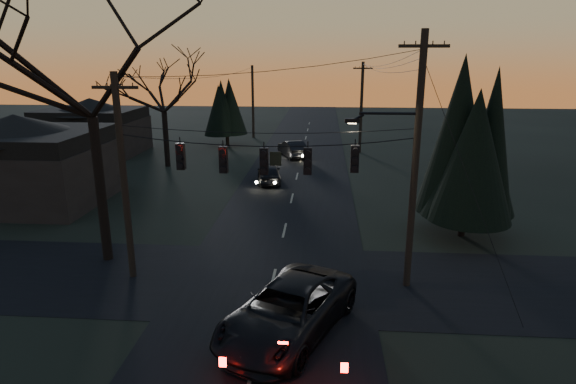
# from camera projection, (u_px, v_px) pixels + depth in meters

# --- Properties ---
(main_road) EXTENTS (8.00, 120.00, 0.02)m
(main_road) POSITION_uv_depth(u_px,v_px,m) (290.00, 208.00, 29.68)
(main_road) COLOR black
(main_road) RESTS_ON ground
(cross_road) EXTENTS (60.00, 7.00, 0.02)m
(cross_road) POSITION_uv_depth(u_px,v_px,m) (273.00, 281.00, 20.09)
(cross_road) COLOR black
(cross_road) RESTS_ON ground
(utility_pole_right) EXTENTS (5.00, 0.30, 10.00)m
(utility_pole_right) POSITION_uv_depth(u_px,v_px,m) (406.00, 285.00, 19.71)
(utility_pole_right) COLOR black
(utility_pole_right) RESTS_ON ground
(utility_pole_left) EXTENTS (1.80, 0.30, 8.50)m
(utility_pole_left) POSITION_uv_depth(u_px,v_px,m) (133.00, 276.00, 20.52)
(utility_pole_left) COLOR black
(utility_pole_left) RESTS_ON ground
(utility_pole_far_r) EXTENTS (1.80, 0.30, 8.50)m
(utility_pole_far_r) POSITION_uv_depth(u_px,v_px,m) (359.00, 152.00, 46.55)
(utility_pole_far_r) COLOR black
(utility_pole_far_r) RESTS_ON ground
(utility_pole_far_l) EXTENTS (0.30, 0.30, 8.00)m
(utility_pole_far_l) POSITION_uv_depth(u_px,v_px,m) (254.00, 137.00, 55.04)
(utility_pole_far_l) COLOR black
(utility_pole_far_l) RESTS_ON ground
(span_signal_assembly) EXTENTS (11.50, 0.44, 1.65)m
(span_signal_assembly) POSITION_uv_depth(u_px,v_px,m) (266.00, 159.00, 18.69)
(span_signal_assembly) COLOR black
(span_signal_assembly) RESTS_ON ground
(bare_tree_left) EXTENTS (9.85, 9.85, 13.10)m
(bare_tree_left) POSITION_uv_depth(u_px,v_px,m) (85.00, 53.00, 19.74)
(bare_tree_left) COLOR black
(bare_tree_left) RESTS_ON ground
(evergreen_right) EXTENTS (4.27, 4.27, 8.16)m
(evergreen_right) POSITION_uv_depth(u_px,v_px,m) (470.00, 147.00, 23.85)
(evergreen_right) COLOR black
(evergreen_right) RESTS_ON ground
(bare_tree_dist) EXTENTS (7.60, 7.60, 9.17)m
(bare_tree_dist) POSITION_uv_depth(u_px,v_px,m) (163.00, 89.00, 39.03)
(bare_tree_dist) COLOR black
(bare_tree_dist) RESTS_ON ground
(evergreen_dist) EXTENTS (3.43, 3.43, 6.06)m
(evergreen_dist) POSITION_uv_depth(u_px,v_px,m) (226.00, 111.00, 48.86)
(evergreen_dist) COLOR black
(evergreen_dist) RESTS_ON ground
(house_left_near) EXTENTS (10.00, 8.00, 5.60)m
(house_left_near) POSITION_uv_depth(u_px,v_px,m) (20.00, 159.00, 30.13)
(house_left_near) COLOR black
(house_left_near) RESTS_ON ground
(house_left_far) EXTENTS (9.00, 7.00, 5.20)m
(house_left_far) POSITION_uv_depth(u_px,v_px,m) (92.00, 126.00, 45.74)
(house_left_far) COLOR black
(house_left_far) RESTS_ON ground
(suv_near) EXTENTS (5.14, 6.86, 1.73)m
(suv_near) POSITION_uv_depth(u_px,v_px,m) (288.00, 310.00, 16.07)
(suv_near) COLOR black
(suv_near) RESTS_ON ground
(sedan_oncoming_a) EXTENTS (2.23, 4.29, 1.39)m
(sedan_oncoming_a) POSITION_uv_depth(u_px,v_px,m) (269.00, 174.00, 35.33)
(sedan_oncoming_a) COLOR black
(sedan_oncoming_a) RESTS_ON ground
(sedan_oncoming_b) EXTENTS (3.21, 4.87, 1.52)m
(sedan_oncoming_b) POSITION_uv_depth(u_px,v_px,m) (293.00, 149.00, 44.30)
(sedan_oncoming_b) COLOR black
(sedan_oncoming_b) RESTS_ON ground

